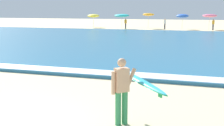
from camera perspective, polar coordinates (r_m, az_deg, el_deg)
sea at (r=25.61m, az=6.21°, el=4.35°), size 120.00×28.00×0.14m
surf_foam at (r=12.81m, az=-4.84°, el=-1.72°), size 120.00×1.00×0.01m
surfer_with_board at (r=7.17m, az=3.53°, el=-4.47°), size 1.87×2.09×1.73m
beach_umbrella_0 at (r=47.42m, az=-3.80°, el=9.52°), size 1.99×2.00×2.17m
beach_umbrella_1 at (r=43.96m, az=2.01°, el=9.59°), size 2.30×2.31×2.26m
beach_umbrella_2 at (r=45.15m, az=7.38°, el=9.72°), size 1.82×1.83×2.38m
beach_umbrella_3 at (r=44.20m, az=14.10°, el=9.23°), size 1.83×1.86×2.29m
beach_umbrella_4 at (r=44.37m, az=19.18°, el=9.04°), size 2.09×2.11×2.31m
beachgoer_near_row_left at (r=43.20m, az=19.82°, el=7.41°), size 0.32×0.20×1.58m
beachgoer_near_row_mid at (r=43.14m, az=10.67°, el=7.85°), size 0.32×0.20×1.58m
beachgoer_near_row_right at (r=43.25m, az=2.78°, el=8.03°), size 0.32×0.20×1.58m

